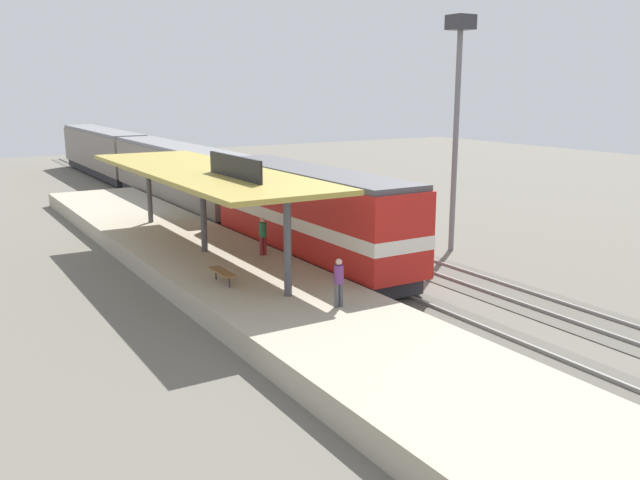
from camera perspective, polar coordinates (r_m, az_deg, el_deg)
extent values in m
plane|color=#666056|center=(34.66, 0.53, -1.04)|extent=(120.00, 120.00, 0.00)
cube|color=#565249|center=(33.67, -2.37, -1.43)|extent=(3.20, 110.00, 0.04)
cube|color=gray|center=(33.33, -3.45, -1.48)|extent=(0.10, 110.00, 0.16)
cube|color=gray|center=(34.00, -1.31, -1.17)|extent=(0.10, 110.00, 0.16)
cube|color=#565249|center=(36.06, 4.04, -0.49)|extent=(3.20, 110.00, 0.04)
cube|color=gray|center=(35.64, 3.09, -0.53)|extent=(0.10, 110.00, 0.16)
cube|color=gray|center=(36.46, 4.96, -0.26)|extent=(0.10, 110.00, 0.16)
cube|color=#A89E89|center=(31.67, -9.67, -1.72)|extent=(6.00, 44.00, 0.90)
cylinder|color=#47474C|center=(24.07, -2.76, -0.64)|extent=(0.28, 0.28, 3.60)
cylinder|color=#47474C|center=(31.19, -9.83, 2.29)|extent=(0.28, 0.28, 3.60)
cylinder|color=#47474C|center=(38.65, -14.23, 4.09)|extent=(0.28, 0.28, 3.60)
cube|color=#A38E3D|center=(30.91, -9.96, 5.75)|extent=(5.20, 18.00, 0.20)
cube|color=black|center=(27.54, -7.23, 6.16)|extent=(0.12, 4.80, 0.90)
cylinder|color=#333338|center=(25.67, -7.66, -3.56)|extent=(0.07, 0.07, 0.42)
cylinder|color=#333338|center=(26.82, -8.79, -2.88)|extent=(0.07, 0.07, 0.42)
cube|color=brown|center=(26.18, -8.26, -2.68)|extent=(0.44, 1.70, 0.08)
cube|color=#28282D|center=(32.09, -0.87, -1.23)|extent=(2.60, 13.60, 0.70)
cube|color=red|center=(31.65, -0.88, 2.46)|extent=(2.90, 14.40, 3.50)
cube|color=#4C4C51|center=(31.36, -0.89, 5.82)|extent=(2.78, 14.11, 0.24)
cube|color=silver|center=(31.69, -0.88, 2.00)|extent=(2.93, 14.43, 0.56)
cube|color=#28282D|center=(48.17, -11.82, 3.23)|extent=(2.60, 19.20, 0.70)
cube|color=slate|center=(47.88, -11.93, 5.59)|extent=(2.90, 20.00, 3.30)
cube|color=slate|center=(47.70, -12.03, 7.70)|extent=(2.78, 19.60, 0.24)
cube|color=#28282D|center=(67.96, -17.79, 5.62)|extent=(2.60, 19.20, 0.70)
cube|color=slate|center=(67.76, -17.91, 7.29)|extent=(2.90, 20.00, 3.30)
cube|color=slate|center=(67.63, -18.01, 8.79)|extent=(2.78, 19.60, 0.24)
cylinder|color=slate|center=(34.92, 11.37, 7.97)|extent=(0.28, 0.28, 11.00)
cube|color=#333338|center=(34.94, 11.81, 17.57)|extent=(1.10, 1.10, 0.70)
cylinder|color=maroon|center=(30.36, -4.98, -0.52)|extent=(0.16, 0.16, 0.84)
cylinder|color=maroon|center=(30.44, -4.68, -0.48)|extent=(0.16, 0.16, 0.84)
cylinder|color=#23603D|center=(30.24, -4.86, 0.87)|extent=(0.34, 0.34, 0.64)
sphere|color=tan|center=(30.16, -4.87, 1.68)|extent=(0.23, 0.23, 0.23)
cylinder|color=#4C4C51|center=(23.17, 1.40, -4.71)|extent=(0.16, 0.16, 0.84)
cylinder|color=#4C4C51|center=(23.26, 1.77, -4.64)|extent=(0.16, 0.16, 0.84)
cylinder|color=#663375|center=(23.00, 1.60, -2.92)|extent=(0.34, 0.34, 0.64)
sphere|color=tan|center=(22.89, 1.61, -1.87)|extent=(0.23, 0.23, 0.23)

